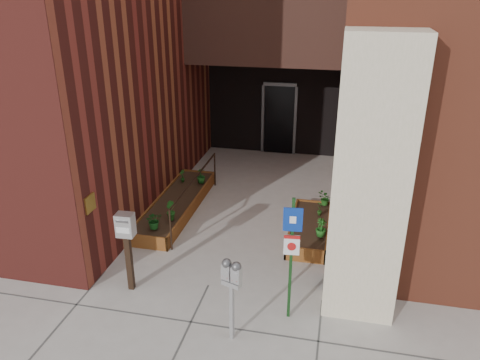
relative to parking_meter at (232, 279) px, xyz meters
The scene contains 14 objects.
ground 1.75m from the parking_meter, 120.99° to the left, with size 80.00×80.00×0.00m, color #9E9991.
planter_left 4.60m from the parking_meter, 120.21° to the left, with size 0.90×3.60×0.30m.
planter_right 3.63m from the parking_meter, 75.47° to the left, with size 0.80×2.20×0.30m.
handrail 4.25m from the parking_meter, 114.70° to the left, with size 0.04×3.34×0.90m.
parking_meter is the anchor object (origin of this frame).
sign_post 1.05m from the parking_meter, 41.16° to the left, with size 0.29×0.08×2.10m.
payment_dropbox 2.17m from the parking_meter, 157.55° to the left, with size 0.30×0.23×1.46m.
shrub_left_a 3.35m from the parking_meter, 132.11° to the left, with size 0.33×0.33×0.37m, color #18561B.
shrub_left_b 3.58m from the parking_meter, 125.03° to the left, with size 0.22×0.22×0.40m, color #1C5418.
shrub_left_c 5.33m from the parking_meter, 111.80° to the left, with size 0.22×0.22×0.38m, color #164E17.
shrub_left_d 5.48m from the parking_meter, 116.64° to the left, with size 0.17×0.17×0.33m, color #1C5317.
shrub_right_a 3.13m from the parking_meter, 68.45° to the left, with size 0.21×0.21×0.38m, color #1E611B.
shrub_right_b 3.96m from the parking_meter, 74.37° to the left, with size 0.17×0.17×0.32m, color #215017.
shrub_right_c 4.48m from the parking_meter, 75.26° to the left, with size 0.29×0.29×0.32m, color #205C1A.
Camera 1 is at (2.04, -6.61, 4.97)m, focal length 35.00 mm.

